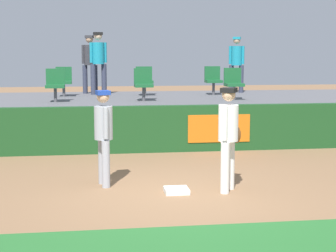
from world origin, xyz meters
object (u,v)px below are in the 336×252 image
at_px(seat_back_left, 64,80).
at_px(seat_back_right, 213,79).
at_px(seat_front_center, 143,83).
at_px(player_fielder_home, 229,132).
at_px(player_runner_visitor, 104,131).
at_px(spectator_casual, 98,59).
at_px(seat_front_right, 234,82).
at_px(spectator_capped, 237,60).
at_px(seat_back_center, 144,79).
at_px(first_base, 176,190).
at_px(spectator_hooded, 90,60).
at_px(seat_front_left, 55,83).

bearing_deg(seat_back_left, seat_back_right, 0.00).
bearing_deg(seat_front_center, player_fielder_home, -80.25).
height_order(player_runner_visitor, spectator_casual, spectator_casual).
bearing_deg(seat_back_right, seat_front_right, -85.43).
xyz_separation_m(seat_front_center, spectator_capped, (3.16, 2.53, 0.53)).
relative_size(seat_front_right, spectator_casual, 0.46).
xyz_separation_m(seat_front_center, seat_back_center, (0.21, 1.80, 0.00)).
relative_size(seat_back_right, seat_front_right, 1.00).
bearing_deg(first_base, seat_back_right, 72.54).
xyz_separation_m(first_base, player_runner_visitor, (-1.19, 0.69, 0.94)).
bearing_deg(seat_back_left, spectator_hooded, 51.99).
bearing_deg(player_runner_visitor, seat_front_right, 131.71).
bearing_deg(spectator_casual, seat_back_right, 159.59).
distance_m(first_base, seat_front_left, 5.96).
bearing_deg(seat_back_center, spectator_casual, 156.19).
relative_size(player_fielder_home, seat_front_left, 2.09).
xyz_separation_m(player_fielder_home, seat_front_center, (-0.91, 5.30, 0.55)).
bearing_deg(player_fielder_home, spectator_capped, -165.20).
bearing_deg(seat_back_center, seat_front_center, -96.56).
bearing_deg(seat_back_right, first_base, -107.46).
relative_size(player_fielder_home, spectator_hooded, 1.00).
distance_m(seat_front_center, seat_back_center, 1.81).
relative_size(seat_front_left, seat_back_center, 1.00).
bearing_deg(spectator_capped, player_runner_visitor, 79.09).
relative_size(seat_back_right, spectator_casual, 0.46).
relative_size(seat_front_right, spectator_capped, 0.49).
bearing_deg(seat_front_center, seat_back_center, 83.44).
height_order(player_runner_visitor, seat_back_left, seat_back_left).
distance_m(seat_front_left, spectator_capped, 5.99).
height_order(player_runner_visitor, seat_front_right, seat_front_right).
height_order(player_fielder_home, seat_back_center, seat_back_center).
distance_m(player_fielder_home, spectator_capped, 8.22).
xyz_separation_m(spectator_hooded, spectator_casual, (0.25, -0.38, 0.05)).
xyz_separation_m(seat_front_left, spectator_casual, (1.13, 2.38, 0.59)).
relative_size(first_base, spectator_capped, 0.23).
distance_m(first_base, player_fielder_home, 1.32).
height_order(seat_front_center, seat_back_center, same).
bearing_deg(seat_front_left, seat_front_center, -0.00).
bearing_deg(spectator_capped, seat_front_right, 93.51).
distance_m(seat_back_left, seat_back_center, 2.32).
height_order(first_base, seat_front_center, seat_front_center).
xyz_separation_m(first_base, seat_front_left, (-2.27, 5.29, 1.53)).
relative_size(first_base, seat_back_right, 0.48).
height_order(seat_back_center, seat_front_right, same).
bearing_deg(spectator_casual, player_fielder_home, 94.09).
xyz_separation_m(first_base, seat_back_left, (-2.14, 7.09, 1.53)).
height_order(first_base, player_fielder_home, player_fielder_home).
relative_size(spectator_capped, spectator_casual, 0.94).
xyz_separation_m(first_base, seat_front_right, (2.37, 5.29, 1.53)).
relative_size(seat_front_left, seat_back_right, 1.00).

